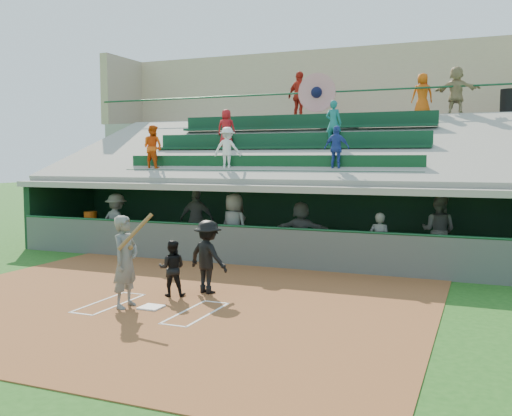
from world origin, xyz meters
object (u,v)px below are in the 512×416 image
at_px(white_table, 91,236).
at_px(trash_bin, 509,102).
at_px(batter_at_plate, 126,261).
at_px(catcher, 172,268).
at_px(water_cooler, 90,218).
at_px(home_plate, 151,307).

relative_size(white_table, trash_bin, 0.93).
bearing_deg(batter_at_plate, catcher, 71.89).
relative_size(water_cooler, trash_bin, 0.45).
relative_size(home_plate, water_cooler, 0.99).
relative_size(home_plate, trash_bin, 0.45).
xyz_separation_m(home_plate, white_table, (-6.17, 5.99, 0.39)).
height_order(home_plate, batter_at_plate, batter_at_plate).
height_order(catcher, trash_bin, trash_bin).
bearing_deg(home_plate, catcher, 96.84).
bearing_deg(batter_at_plate, home_plate, 13.89).
distance_m(water_cooler, trash_bin, 15.51).
bearing_deg(catcher, home_plate, 75.34).
xyz_separation_m(home_plate, trash_bin, (6.91, 13.26, 5.04)).
bearing_deg(batter_at_plate, white_table, 132.74).
height_order(water_cooler, trash_bin, trash_bin).
bearing_deg(white_table, water_cooler, 174.71).
distance_m(batter_at_plate, white_table, 8.35).
relative_size(batter_at_plate, trash_bin, 2.04).
relative_size(home_plate, catcher, 0.35).
height_order(home_plate, white_table, white_table).
bearing_deg(white_table, trash_bin, 45.12).
bearing_deg(trash_bin, water_cooler, -151.05).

